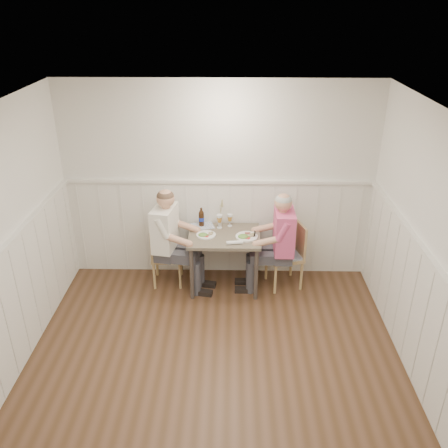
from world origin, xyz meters
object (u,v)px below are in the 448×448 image
diner_cream (169,248)px  beer_bottle (201,218)px  grass_vase (220,214)px  chair_left (163,252)px  dining_table (224,242)px  man_in_pink (280,250)px  chair_right (289,252)px

diner_cream → beer_bottle: (0.40, 0.29, 0.28)m
beer_bottle → grass_vase: (0.24, -0.03, 0.07)m
chair_left → beer_bottle: (0.50, 0.18, 0.42)m
dining_table → man_in_pink: size_ratio=0.66×
man_in_pink → grass_vase: (-0.76, 0.28, 0.36)m
dining_table → chair_right: 0.85m
dining_table → chair_right: size_ratio=1.02×
chair_left → diner_cream: (0.10, -0.11, 0.14)m
chair_left → dining_table: bearing=-5.4°
chair_right → beer_bottle: 1.21m
chair_right → chair_left: chair_right is taller
dining_table → diner_cream: diner_cream is taller
chair_left → grass_vase: bearing=11.9°
beer_bottle → chair_right: bearing=-9.9°
beer_bottle → grass_vase: bearing=-6.0°
chair_right → grass_vase: size_ratio=2.16×
beer_bottle → diner_cream: bearing=-143.5°
man_in_pink → diner_cream: 1.40m
chair_left → grass_vase: grass_vase is taller
chair_left → diner_cream: size_ratio=0.59×
beer_bottle → grass_vase: 0.25m
chair_right → diner_cream: diner_cream is taller
chair_right → diner_cream: 1.53m
diner_cream → grass_vase: 0.77m
man_in_pink → grass_vase: bearing=159.6°
man_in_pink → beer_bottle: bearing=162.9°
diner_cream → beer_bottle: size_ratio=5.48×
chair_right → grass_vase: 1.02m
chair_right → man_in_pink: bearing=-139.6°
diner_cream → dining_table: bearing=3.1°
dining_table → grass_vase: grass_vase is taller
man_in_pink → diner_cream: size_ratio=0.97×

